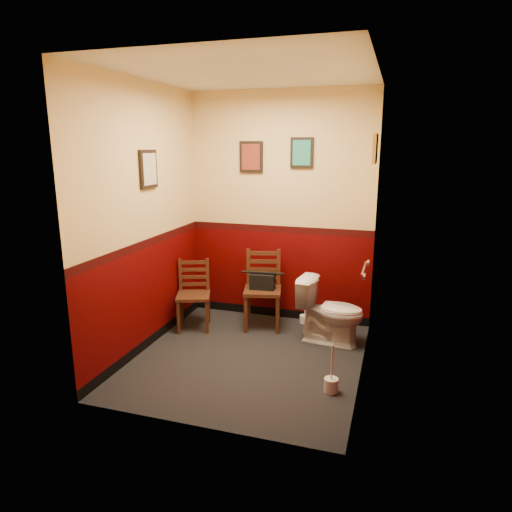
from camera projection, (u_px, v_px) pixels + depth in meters
The scene contains 17 objects.
floor at pixel (249, 358), 4.58m from camera, with size 2.20×2.40×0.00m, color black.
ceiling at pixel (247, 72), 3.94m from camera, with size 2.20×2.40×0.00m, color silver.
wall_back at pixel (280, 209), 5.37m from camera, with size 2.20×2.70×0.00m, color #450203.
wall_front at pixel (193, 254), 3.15m from camera, with size 2.20×2.70×0.00m, color #450203.
wall_left at pixel (144, 220), 4.58m from camera, with size 2.40×2.70×0.00m, color #450203.
wall_right at pixel (369, 232), 3.94m from camera, with size 2.40×2.70×0.00m, color #450203.
grab_bar at pixel (365, 269), 4.28m from camera, with size 0.05×0.56×0.06m.
framed_print_back_a at pixel (251, 157), 5.32m from camera, with size 0.28×0.04×0.36m.
framed_print_back_b at pixel (302, 153), 5.13m from camera, with size 0.26×0.04×0.34m.
framed_print_left at pixel (148, 169), 4.55m from camera, with size 0.04×0.30×0.38m.
framed_print_right at pixel (375, 149), 4.34m from camera, with size 0.04×0.34×0.28m.
toilet at pixel (331, 312), 4.88m from camera, with size 0.40×0.71×0.70m, color white.
toilet_brush at pixel (331, 384), 3.94m from camera, with size 0.12×0.12×0.44m.
chair_left at pixel (194, 295), 5.28m from camera, with size 0.48×0.48×0.80m.
chair_right at pixel (263, 289), 5.30m from camera, with size 0.51×0.51×0.90m.
handbag at pixel (263, 281), 5.24m from camera, with size 0.29×0.17×0.21m.
tp_stack at pixel (309, 317), 5.45m from camera, with size 0.22×0.11×0.19m.
Camera 1 is at (1.33, -3.99, 2.08)m, focal length 32.00 mm.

